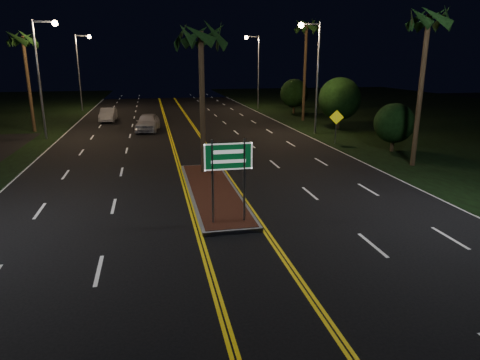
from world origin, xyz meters
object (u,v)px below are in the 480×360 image
object	(u,v)px
car_far	(108,114)
warning_sign	(336,122)
highway_sign	(228,164)
shrub_far	(294,93)
car_near	(148,121)
streetlight_right_mid	(314,65)
shrub_near	(394,123)
median_island	(213,191)
palm_right_near	(429,20)
streetlight_right_far	(256,63)
shrub_mid	(340,99)
streetlight_left_mid	(43,66)
palm_median	(201,36)
streetlight_left_far	(81,63)
palm_left_far	(23,39)
palm_right_far	(307,28)

from	to	relation	value
car_far	warning_sign	distance (m)	24.00
highway_sign	shrub_far	size ratio (longest dim) A/B	0.81
car_near	streetlight_right_mid	bearing A→B (deg)	-9.69
shrub_near	car_near	size ratio (longest dim) A/B	0.61
median_island	palm_right_near	world-z (taller)	palm_right_near
streetlight_right_mid	streetlight_right_far	size ratio (longest dim) A/B	1.00
shrub_mid	highway_sign	bearing A→B (deg)	-123.44
palm_right_near	streetlight_left_mid	bearing A→B (deg)	148.80
streetlight_right_mid	car_near	bearing A→B (deg)	162.28
shrub_far	palm_median	bearing A→B (deg)	-118.42
streetlight_left_mid	shrub_mid	xyz separation A→B (m)	(24.61, 0.00, -2.93)
car_far	streetlight_right_mid	bearing A→B (deg)	-30.82
median_island	streetlight_left_far	world-z (taller)	streetlight_left_far
streetlight_right_far	shrub_near	size ratio (longest dim) A/B	2.73
highway_sign	shrub_near	distance (m)	17.55
palm_left_far	shrub_far	distance (m)	28.30
streetlight_left_far	streetlight_right_mid	size ratio (longest dim) A/B	1.00
shrub_mid	shrub_far	distance (m)	12.01
palm_right_far	streetlight_left_far	bearing A→B (deg)	149.12
streetlight_left_mid	palm_left_far	world-z (taller)	streetlight_left_mid
streetlight_right_mid	car_near	distance (m)	15.07
palm_median	car_near	bearing A→B (deg)	100.75
median_island	streetlight_left_mid	size ratio (longest dim) A/B	1.14
palm_right_far	median_island	bearing A→B (deg)	-119.10
palm_right_far	car_near	distance (m)	18.20
streetlight_right_far	palm_right_near	world-z (taller)	palm_right_near
palm_right_far	car_near	xyz separation A→B (m)	(-15.81, -3.65, -8.25)
streetlight_left_far	car_near	bearing A→B (deg)	-66.69
highway_sign	palm_right_near	distance (m)	15.55
palm_median	car_far	xyz separation A→B (m)	(-6.99, 22.96, -6.49)
streetlight_right_far	palm_right_far	world-z (taller)	palm_right_far
car_near	warning_sign	distance (m)	16.49
palm_median	palm_right_far	bearing A→B (deg)	56.72
shrub_far	palm_right_near	bearing A→B (deg)	-92.86
highway_sign	palm_right_far	bearing A→B (deg)	64.80
streetlight_left_mid	palm_median	size ratio (longest dim) A/B	1.08
median_island	palm_right_near	size ratio (longest dim) A/B	1.10
shrub_far	car_far	xyz separation A→B (m)	(-20.79, -2.54, -1.55)
car_far	palm_median	bearing A→B (deg)	-70.82
palm_right_near	shrub_mid	world-z (taller)	palm_right_near
shrub_near	palm_left_far	bearing A→B (deg)	151.97
streetlight_left_far	shrub_near	world-z (taller)	streetlight_left_far
palm_median	palm_right_far	xyz separation A→B (m)	(12.80, 19.50, 1.87)
shrub_near	car_near	distance (m)	20.65
streetlight_left_far	shrub_near	distance (m)	38.67
palm_right_far	shrub_far	distance (m)	9.13
streetlight_right_far	shrub_near	bearing A→B (deg)	-84.11
shrub_mid	car_near	size ratio (longest dim) A/B	0.86
streetlight_left_mid	car_far	distance (m)	11.24
palm_right_far	shrub_mid	size ratio (longest dim) A/B	2.23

